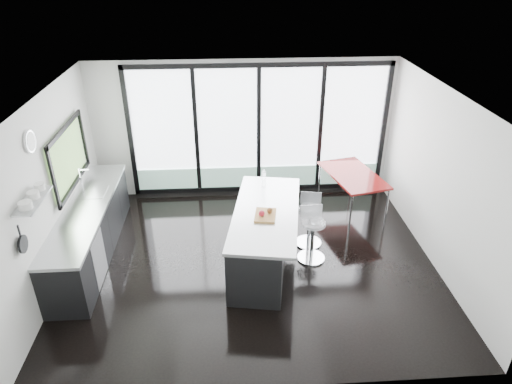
{
  "coord_description": "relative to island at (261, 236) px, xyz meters",
  "views": [
    {
      "loc": [
        -0.33,
        -6.16,
        4.64
      ],
      "look_at": [
        0.1,
        0.3,
        1.15
      ],
      "focal_mm": 32.0,
      "sensor_mm": 36.0,
      "label": 1
    }
  ],
  "objects": [
    {
      "name": "floor",
      "position": [
        -0.16,
        -0.0,
        -0.5
      ],
      "size": [
        6.0,
        5.0,
        0.0
      ],
      "primitive_type": "cube",
      "color": "black",
      "rests_on": "ground"
    },
    {
      "name": "ceiling",
      "position": [
        -0.16,
        -0.0,
        2.3
      ],
      "size": [
        6.0,
        5.0,
        0.0
      ],
      "primitive_type": "cube",
      "color": "white",
      "rests_on": "wall_back"
    },
    {
      "name": "wall_back",
      "position": [
        0.11,
        2.46,
        0.77
      ],
      "size": [
        6.0,
        0.09,
        2.8
      ],
      "color": "beige",
      "rests_on": "ground"
    },
    {
      "name": "wall_front",
      "position": [
        -0.16,
        -2.5,
        0.9
      ],
      "size": [
        6.0,
        0.0,
        2.8
      ],
      "primitive_type": "cube",
      "color": "beige",
      "rests_on": "ground"
    },
    {
      "name": "wall_left",
      "position": [
        -3.14,
        0.27,
        1.07
      ],
      "size": [
        0.26,
        5.0,
        2.8
      ],
      "color": "beige",
      "rests_on": "ground"
    },
    {
      "name": "wall_right",
      "position": [
        2.84,
        -0.0,
        0.9
      ],
      "size": [
        0.0,
        5.0,
        2.8
      ],
      "primitive_type": "cube",
      "color": "beige",
      "rests_on": "ground"
    },
    {
      "name": "counter_cabinets",
      "position": [
        -2.83,
        0.4,
        -0.03
      ],
      "size": [
        0.69,
        3.24,
        1.36
      ],
      "color": "black",
      "rests_on": "floor"
    },
    {
      "name": "island",
      "position": [
        0.0,
        0.0,
        0.0
      ],
      "size": [
        1.39,
        2.52,
        1.27
      ],
      "color": "black",
      "rests_on": "floor"
    },
    {
      "name": "bar_stool_near",
      "position": [
        0.85,
        0.0,
        -0.13
      ],
      "size": [
        0.49,
        0.49,
        0.74
      ],
      "primitive_type": "cylinder",
      "rotation": [
        0.0,
        0.0,
        0.07
      ],
      "color": "silver",
      "rests_on": "floor"
    },
    {
      "name": "bar_stool_far",
      "position": [
        0.88,
        0.45,
        -0.13
      ],
      "size": [
        0.53,
        0.53,
        0.73
      ],
      "primitive_type": "cylinder",
      "rotation": [
        0.0,
        0.0,
        -0.18
      ],
      "color": "silver",
      "rests_on": "floor"
    },
    {
      "name": "red_table",
      "position": [
        1.9,
        1.56,
        -0.1
      ],
      "size": [
        1.16,
        1.63,
        0.79
      ],
      "primitive_type": "cube",
      "rotation": [
        0.0,
        0.0,
        0.23
      ],
      "color": "maroon",
      "rests_on": "floor"
    }
  ]
}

